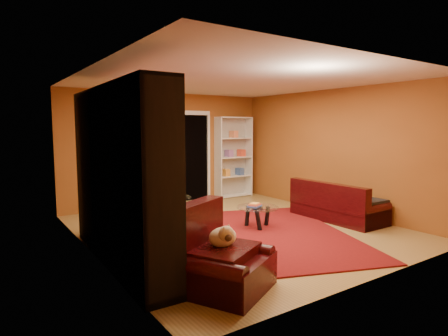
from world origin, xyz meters
TOP-DOWN VIEW (x-y plane):
  - floor at (0.00, 0.00)m, footprint 5.00×5.50m
  - ceiling at (0.00, 0.00)m, footprint 5.00×5.50m
  - wall_back at (0.00, 2.77)m, footprint 5.00×0.05m
  - wall_left at (-2.52, 0.00)m, footprint 0.05×5.50m
  - wall_right at (2.52, 0.00)m, footprint 0.05×5.50m
  - doorway at (0.60, 2.73)m, footprint 1.06×0.60m
  - rug at (-0.05, -0.51)m, footprint 4.16×4.46m
  - media_unit at (-2.27, -0.50)m, footprint 0.55×3.03m
  - christmas_tree at (-0.80, 2.15)m, footprint 1.37×1.37m
  - gift_box_teal at (-1.03, 1.98)m, footprint 0.36×0.36m
  - gift_box_green at (-0.94, 2.24)m, footprint 0.29×0.29m
  - gift_box_red at (-1.36, 2.04)m, footprint 0.25×0.25m
  - white_bookshelf at (1.77, 2.57)m, footprint 0.98×0.36m
  - armchair at (-1.60, -1.98)m, footprint 1.34×1.34m
  - dog at (-1.58, -1.92)m, footprint 0.49×0.45m
  - sofa at (2.02, -0.59)m, footprint 0.81×1.80m
  - coffee_table at (0.32, -0.19)m, footprint 1.00×1.00m
  - acrylic_chair at (-0.47, 1.35)m, footprint 0.49×0.52m

SIDE VIEW (x-z plane):
  - floor at x=0.00m, z-range -0.05..0.00m
  - rug at x=-0.05m, z-range 0.00..0.02m
  - gift_box_red at x=-1.36m, z-range 0.00..0.21m
  - gift_box_green at x=-0.94m, z-range 0.00..0.28m
  - gift_box_teal at x=-1.03m, z-range 0.00..0.30m
  - coffee_table at x=0.32m, z-range -0.04..0.43m
  - sofa at x=2.02m, z-range 0.00..0.77m
  - armchair at x=-1.60m, z-range 0.00..0.78m
  - acrylic_chair at x=-0.47m, z-range 0.00..0.83m
  - dog at x=-1.58m, z-range 0.45..0.70m
  - white_bookshelf at x=1.77m, z-range -0.03..2.09m
  - doorway at x=0.60m, z-range -0.03..2.13m
  - christmas_tree at x=-0.80m, z-range -0.03..2.16m
  - media_unit at x=-2.27m, z-range 0.00..2.32m
  - wall_back at x=0.00m, z-range 0.00..2.60m
  - wall_left at x=-2.52m, z-range 0.00..2.60m
  - wall_right at x=2.52m, z-range 0.00..2.60m
  - ceiling at x=0.00m, z-range 2.60..2.65m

